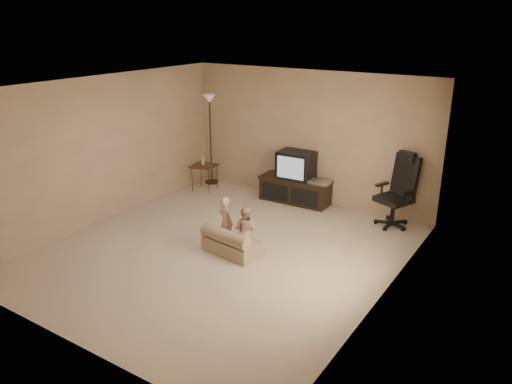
% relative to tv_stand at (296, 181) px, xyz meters
% --- Properties ---
extents(floor, '(5.50, 5.50, 0.00)m').
position_rel_tv_stand_xyz_m(floor, '(0.10, -2.49, -0.42)').
color(floor, beige).
rests_on(floor, ground).
extents(room_shell, '(5.50, 5.50, 5.50)m').
position_rel_tv_stand_xyz_m(room_shell, '(0.10, -2.49, 1.10)').
color(room_shell, silver).
rests_on(room_shell, floor).
extents(tv_stand, '(1.42, 0.56, 1.00)m').
position_rel_tv_stand_xyz_m(tv_stand, '(0.00, 0.00, 0.00)').
color(tv_stand, black).
rests_on(tv_stand, floor).
extents(office_chair, '(0.77, 0.79, 1.28)m').
position_rel_tv_stand_xyz_m(office_chair, '(1.99, -0.07, 0.04)').
color(office_chair, black).
rests_on(office_chair, floor).
extents(side_table, '(0.56, 0.56, 0.71)m').
position_rel_tv_stand_xyz_m(side_table, '(-1.93, -0.38, 0.09)').
color(side_table, brown).
rests_on(side_table, floor).
extents(floor_lamp, '(0.30, 0.30, 1.90)m').
position_rel_tv_stand_xyz_m(floor_lamp, '(-2.09, 0.06, 0.97)').
color(floor_lamp, '#322216').
rests_on(floor_lamp, floor).
extents(child_sofa, '(0.93, 0.61, 0.43)m').
position_rel_tv_stand_xyz_m(child_sofa, '(0.27, -2.51, -0.24)').
color(child_sofa, tan).
rests_on(child_sofa, floor).
extents(toddler_left, '(0.34, 0.29, 0.82)m').
position_rel_tv_stand_xyz_m(toddler_left, '(0.05, -2.33, -0.01)').
color(toddler_left, tan).
rests_on(toddler_left, floor).
extents(toddler_right, '(0.39, 0.25, 0.75)m').
position_rel_tv_stand_xyz_m(toddler_right, '(0.42, -2.35, -0.04)').
color(toddler_right, tan).
rests_on(toddler_right, floor).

